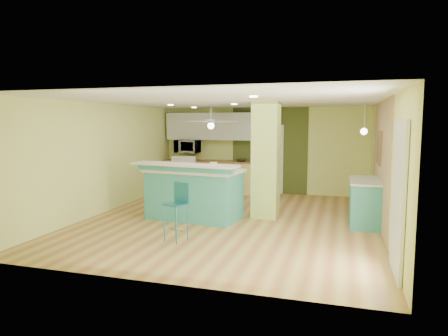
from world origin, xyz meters
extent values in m
cube|color=#9D6737|center=(0.00, 0.00, -0.01)|extent=(6.00, 7.00, 0.01)
cube|color=white|center=(0.00, 0.00, 2.50)|extent=(6.00, 7.00, 0.01)
cube|color=#DEE67B|center=(0.00, 3.50, 1.25)|extent=(6.00, 0.01, 2.50)
cube|color=#DEE67B|center=(0.00, -3.50, 1.25)|extent=(6.00, 0.01, 2.50)
cube|color=#DEE67B|center=(-3.00, 0.00, 1.25)|extent=(0.01, 7.00, 2.50)
cube|color=#DEE67B|center=(3.00, 0.00, 1.25)|extent=(0.01, 7.00, 2.50)
cube|color=#9B7D59|center=(2.99, 0.60, 1.25)|extent=(0.02, 3.40, 2.50)
cube|color=#475321|center=(0.20, 3.49, 1.25)|extent=(2.20, 0.02, 2.50)
cube|color=white|center=(0.20, 3.46, 1.00)|extent=(0.82, 0.05, 2.00)
cube|color=silver|center=(2.97, -2.30, 1.05)|extent=(0.04, 1.08, 2.10)
cube|color=#ACC45B|center=(0.65, 0.50, 1.25)|extent=(0.55, 0.55, 2.50)
cube|color=#E9DE7A|center=(-1.30, 3.20, 0.45)|extent=(3.20, 0.60, 0.90)
cube|color=brown|center=(-1.30, 3.20, 0.92)|extent=(3.25, 0.63, 0.04)
cube|color=white|center=(-2.25, 3.20, 0.45)|extent=(0.76, 0.64, 0.90)
cube|color=black|center=(-2.25, 2.87, 0.42)|extent=(0.59, 0.02, 0.50)
cube|color=white|center=(-2.25, 2.90, 0.99)|extent=(0.76, 0.06, 0.18)
cube|color=silver|center=(-1.30, 3.32, 1.95)|extent=(3.20, 0.34, 0.80)
imported|color=silver|center=(-2.25, 3.20, 1.35)|extent=(0.70, 0.48, 0.39)
cylinder|color=silver|center=(-1.10, 2.00, 2.30)|extent=(0.03, 0.03, 0.40)
cylinder|color=silver|center=(-1.10, 2.00, 2.10)|extent=(0.24, 0.24, 0.10)
sphere|color=white|center=(-1.10, 2.00, 1.98)|extent=(0.18, 0.18, 0.18)
cylinder|color=white|center=(2.65, 0.75, 2.19)|extent=(0.01, 0.01, 0.62)
sphere|color=white|center=(2.65, 0.75, 1.88)|extent=(0.14, 0.14, 0.14)
cube|color=brown|center=(2.96, 0.80, 1.55)|extent=(0.03, 0.90, 0.70)
cube|color=teal|center=(-0.80, -0.07, 0.51)|extent=(2.02, 1.19, 1.01)
cube|color=beige|center=(-0.80, -0.07, 1.04)|extent=(2.15, 1.32, 0.06)
cube|color=teal|center=(-0.85, -0.52, 1.14)|extent=(2.17, 0.43, 0.15)
cube|color=beige|center=(-0.85, -0.52, 1.21)|extent=(2.35, 0.76, 0.05)
cylinder|color=#1C687E|center=(-0.69, -1.82, 0.32)|extent=(0.02, 0.02, 0.64)
cylinder|color=#1C687E|center=(-0.43, -1.92, 0.32)|extent=(0.02, 0.02, 0.64)
cylinder|color=#1C687E|center=(-0.59, -1.55, 0.32)|extent=(0.02, 0.02, 0.64)
cylinder|color=#1C687E|center=(-0.33, -1.65, 0.32)|extent=(0.02, 0.02, 0.64)
cube|color=#1C687E|center=(-0.51, -1.74, 0.66)|extent=(0.44, 0.44, 0.03)
cube|color=#1C687E|center=(-0.46, -1.59, 0.85)|extent=(0.33, 0.14, 0.36)
cube|color=teal|center=(2.70, 0.49, 0.44)|extent=(0.56, 1.36, 0.87)
cube|color=silver|center=(2.70, 0.49, 0.89)|extent=(0.60, 1.41, 0.04)
imported|color=#372316|center=(-0.56, 3.16, 0.98)|extent=(0.33, 0.33, 0.08)
cylinder|color=yellow|center=(-0.37, -0.05, 1.15)|extent=(0.16, 0.16, 0.16)
camera|label=1|loc=(2.22, -8.01, 2.06)|focal=32.00mm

